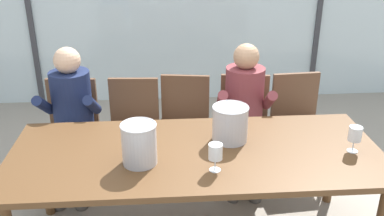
% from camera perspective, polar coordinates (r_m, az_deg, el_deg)
% --- Properties ---
extents(ground, '(14.00, 14.00, 0.00)m').
position_cam_1_polar(ground, '(4.01, -0.68, -7.78)').
color(ground, '#9E9384').
extents(dining_table, '(2.41, 0.99, 0.73)m').
position_cam_1_polar(dining_table, '(2.82, 0.52, -6.87)').
color(dining_table, brown).
rests_on(dining_table, ground).
extents(chair_near_curtain, '(0.47, 0.47, 0.88)m').
position_cam_1_polar(chair_near_curtain, '(3.77, -15.71, -2.04)').
color(chair_near_curtain, brown).
rests_on(chair_near_curtain, ground).
extents(chair_left_of_center, '(0.47, 0.47, 0.88)m').
position_cam_1_polar(chair_left_of_center, '(3.67, -7.76, -2.01)').
color(chair_left_of_center, brown).
rests_on(chair_left_of_center, ground).
extents(chair_center, '(0.50, 0.50, 0.88)m').
position_cam_1_polar(chair_center, '(3.71, -1.03, -1.52)').
color(chair_center, brown).
rests_on(chair_center, ground).
extents(chair_right_of_center, '(0.49, 0.49, 0.88)m').
position_cam_1_polar(chair_right_of_center, '(3.74, 6.94, -1.45)').
color(chair_right_of_center, brown).
rests_on(chair_right_of_center, ground).
extents(chair_near_window_right, '(0.47, 0.47, 0.88)m').
position_cam_1_polar(chair_near_window_right, '(3.87, 13.86, -1.13)').
color(chair_near_window_right, brown).
rests_on(chair_near_window_right, ground).
extents(person_navy_polo, '(0.48, 0.62, 1.20)m').
position_cam_1_polar(person_navy_polo, '(3.56, -15.84, -0.55)').
color(person_navy_polo, '#192347').
rests_on(person_navy_polo, ground).
extents(person_maroon_top, '(0.49, 0.63, 1.20)m').
position_cam_1_polar(person_maroon_top, '(3.54, 7.01, 0.11)').
color(person_maroon_top, brown).
rests_on(person_maroon_top, ground).
extents(ice_bucket_primary, '(0.22, 0.22, 0.26)m').
position_cam_1_polar(ice_bucket_primary, '(2.61, -7.04, -4.68)').
color(ice_bucket_primary, '#B7B7BC').
rests_on(ice_bucket_primary, dining_table).
extents(ice_bucket_secondary, '(0.24, 0.24, 0.25)m').
position_cam_1_polar(ice_bucket_secondary, '(2.87, 5.09, -2.00)').
color(ice_bucket_secondary, '#B7B7BC').
rests_on(ice_bucket_secondary, dining_table).
extents(wine_glass_by_left_taster, '(0.08, 0.08, 0.17)m').
position_cam_1_polar(wine_glass_by_left_taster, '(2.53, 3.13, -5.98)').
color(wine_glass_by_left_taster, silver).
rests_on(wine_glass_by_left_taster, dining_table).
extents(wine_glass_near_bucket, '(0.08, 0.08, 0.17)m').
position_cam_1_polar(wine_glass_near_bucket, '(2.91, 20.85, -3.36)').
color(wine_glass_near_bucket, silver).
rests_on(wine_glass_near_bucket, dining_table).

